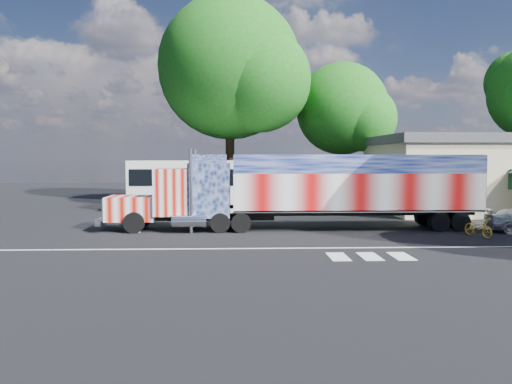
{
  "coord_description": "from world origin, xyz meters",
  "views": [
    {
      "loc": [
        -0.97,
        -23.15,
        3.73
      ],
      "look_at": [
        0.0,
        3.0,
        1.9
      ],
      "focal_mm": 35.0,
      "sensor_mm": 36.0,
      "label": 1
    }
  ],
  "objects_px": {
    "semi_truck": "(309,188)",
    "coach_bus": "(218,185)",
    "woman": "(137,217)",
    "tree_ne_a": "(344,109)",
    "bicycle": "(478,227)",
    "tree_n_mid": "(232,68)"
  },
  "relations": [
    {
      "from": "semi_truck",
      "to": "coach_bus",
      "type": "relative_size",
      "value": 1.62
    },
    {
      "from": "tree_ne_a",
      "to": "coach_bus",
      "type": "bearing_deg",
      "value": -147.74
    },
    {
      "from": "semi_truck",
      "to": "woman",
      "type": "relative_size",
      "value": 12.37
    },
    {
      "from": "semi_truck",
      "to": "tree_ne_a",
      "type": "height_order",
      "value": "tree_ne_a"
    },
    {
      "from": "woman",
      "to": "coach_bus",
      "type": "bearing_deg",
      "value": 84.19
    },
    {
      "from": "woman",
      "to": "bicycle",
      "type": "xyz_separation_m",
      "value": [
        16.27,
        -1.86,
        -0.34
      ]
    },
    {
      "from": "semi_truck",
      "to": "coach_bus",
      "type": "xyz_separation_m",
      "value": [
        -5.03,
        8.65,
        -0.32
      ]
    },
    {
      "from": "coach_bus",
      "to": "bicycle",
      "type": "bearing_deg",
      "value": -42.18
    },
    {
      "from": "semi_truck",
      "to": "woman",
      "type": "bearing_deg",
      "value": -173.89
    },
    {
      "from": "woman",
      "to": "bicycle",
      "type": "distance_m",
      "value": 16.38
    },
    {
      "from": "semi_truck",
      "to": "bicycle",
      "type": "distance_m",
      "value": 8.26
    },
    {
      "from": "bicycle",
      "to": "tree_n_mid",
      "type": "relative_size",
      "value": 0.1
    },
    {
      "from": "tree_n_mid",
      "to": "woman",
      "type": "bearing_deg",
      "value": -107.07
    },
    {
      "from": "coach_bus",
      "to": "tree_ne_a",
      "type": "xyz_separation_m",
      "value": [
        9.97,
        6.29,
        5.79
      ]
    },
    {
      "from": "semi_truck",
      "to": "coach_bus",
      "type": "bearing_deg",
      "value": 120.17
    },
    {
      "from": "woman",
      "to": "tree_n_mid",
      "type": "xyz_separation_m",
      "value": [
        4.58,
        14.91,
        9.87
      ]
    },
    {
      "from": "bicycle",
      "to": "woman",
      "type": "bearing_deg",
      "value": 157.1
    },
    {
      "from": "woman",
      "to": "tree_ne_a",
      "type": "bearing_deg",
      "value": 64.42
    },
    {
      "from": "woman",
      "to": "tree_n_mid",
      "type": "distance_m",
      "value": 18.46
    },
    {
      "from": "tree_n_mid",
      "to": "tree_ne_a",
      "type": "bearing_deg",
      "value": 6.06
    },
    {
      "from": "coach_bus",
      "to": "bicycle",
      "type": "relative_size",
      "value": 7.04
    },
    {
      "from": "semi_truck",
      "to": "woman",
      "type": "xyz_separation_m",
      "value": [
        -8.68,
        -0.93,
        -1.35
      ]
    }
  ]
}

